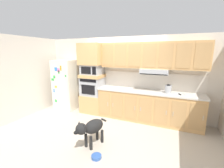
{
  "coord_description": "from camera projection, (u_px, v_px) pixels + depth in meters",
  "views": [
    {
      "loc": [
        1.55,
        -3.53,
        2.01
      ],
      "look_at": [
        -0.0,
        0.13,
        1.17
      ],
      "focal_mm": 24.03,
      "sensor_mm": 36.0,
      "label": 1
    }
  ],
  "objects": [
    {
      "name": "countertop_slab",
      "position": [
        148.0,
        92.0,
        4.35
      ],
      "size": [
        3.0,
        0.64,
        0.04
      ],
      "primitive_type": "cube",
      "color": "beige",
      "rests_on": "lower_cabinet_run"
    },
    {
      "name": "upper_cabinet_with_hood",
      "position": [
        151.0,
        56.0,
        4.25
      ],
      "size": [
        2.96,
        0.48,
        0.88
      ],
      "color": "tan",
      "rests_on": "backsplash_panel"
    },
    {
      "name": "appliance_mid_shelf",
      "position": [
        92.0,
        76.0,
        4.98
      ],
      "size": [
        0.74,
        0.62,
        0.1
      ],
      "primitive_type": "cube",
      "color": "tan",
      "rests_on": "built_in_oven"
    },
    {
      "name": "electric_kettle",
      "position": [
        168.0,
        89.0,
        4.07
      ],
      "size": [
        0.17,
        0.17,
        0.24
      ],
      "color": "#A8AAAF",
      "rests_on": "countertop_slab"
    },
    {
      "name": "screwdriver",
      "position": [
        180.0,
        94.0,
        3.94
      ],
      "size": [
        0.17,
        0.16,
        0.03
      ],
      "color": "black",
      "rests_on": "countertop_slab"
    },
    {
      "name": "microwave",
      "position": [
        92.0,
        70.0,
        4.94
      ],
      "size": [
        0.64,
        0.54,
        0.32
      ],
      "color": "#A8AAAF",
      "rests_on": "appliance_mid_shelf"
    },
    {
      "name": "built_in_oven",
      "position": [
        93.0,
        86.0,
        5.05
      ],
      "size": [
        0.7,
        0.62,
        0.6
      ],
      "color": "#A8AAAF",
      "rests_on": "oven_base_cabinet"
    },
    {
      "name": "dog_food_bowl",
      "position": [
        96.0,
        157.0,
        2.9
      ],
      "size": [
        0.2,
        0.2,
        0.06
      ],
      "color": "#3359A5",
      "rests_on": "ground"
    },
    {
      "name": "side_panel_left",
      "position": [
        33.0,
        76.0,
        5.0
      ],
      "size": [
        0.12,
        7.1,
        2.5
      ],
      "primitive_type": "cube",
      "color": "beige",
      "rests_on": "ground"
    },
    {
      "name": "refrigerator",
      "position": [
        67.0,
        85.0,
        5.39
      ],
      "size": [
        0.76,
        0.73,
        1.76
      ],
      "color": "silver",
      "rests_on": "ground"
    },
    {
      "name": "oven_base_cabinet",
      "position": [
        93.0,
        103.0,
        5.18
      ],
      "size": [
        0.74,
        0.62,
        0.6
      ],
      "primitive_type": "cube",
      "color": "tan",
      "rests_on": "ground"
    },
    {
      "name": "ground_plane",
      "position": [
        110.0,
        126.0,
        4.19
      ],
      "size": [
        9.6,
        9.6,
        0.0
      ],
      "primitive_type": "plane",
      "color": "#B2A899"
    },
    {
      "name": "appliance_upper_cabinet",
      "position": [
        92.0,
        54.0,
        4.84
      ],
      "size": [
        0.74,
        0.62,
        0.68
      ],
      "primitive_type": "cube",
      "color": "tan",
      "rests_on": "microwave"
    },
    {
      "name": "back_kitchen_wall",
      "position": [
        124.0,
        76.0,
        4.93
      ],
      "size": [
        6.2,
        0.12,
        2.5
      ],
      "primitive_type": "cube",
      "color": "beige",
      "rests_on": "ground"
    },
    {
      "name": "backsplash_panel",
      "position": [
        150.0,
        81.0,
        4.55
      ],
      "size": [
        3.0,
        0.02,
        0.5
      ],
      "primitive_type": "cube",
      "color": "silver",
      "rests_on": "countertop_slab"
    },
    {
      "name": "dog",
      "position": [
        91.0,
        128.0,
        3.2
      ],
      "size": [
        0.42,
        0.9,
        0.65
      ],
      "rotation": [
        0.0,
        0.0,
        -1.86
      ],
      "color": "black",
      "rests_on": "ground"
    },
    {
      "name": "lower_cabinet_run",
      "position": [
        147.0,
        107.0,
        4.44
      ],
      "size": [
        2.96,
        0.63,
        0.88
      ],
      "color": "tan",
      "rests_on": "ground"
    }
  ]
}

